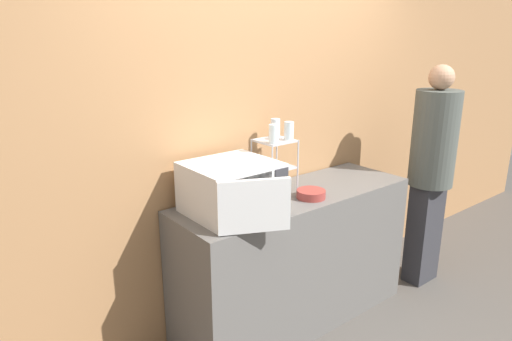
# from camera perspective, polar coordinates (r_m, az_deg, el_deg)

# --- Properties ---
(ground_plane) EXTENTS (12.00, 12.00, 0.00)m
(ground_plane) POSITION_cam_1_polar(r_m,az_deg,el_deg) (3.27, 8.16, -19.86)
(ground_plane) COLOR #4C4742
(wall_back) EXTENTS (8.00, 0.06, 2.60)m
(wall_back) POSITION_cam_1_polar(r_m,az_deg,el_deg) (3.13, 1.17, 4.89)
(wall_back) COLOR #9E7047
(wall_back) RESTS_ON ground_plane
(counter) EXTENTS (1.71, 0.56, 0.94)m
(counter) POSITION_cam_1_polar(r_m,az_deg,el_deg) (3.19, 4.82, -10.85)
(counter) COLOR #595654
(counter) RESTS_ON ground_plane
(microwave) EXTENTS (0.51, 0.63, 0.30)m
(microwave) POSITION_cam_1_polar(r_m,az_deg,el_deg) (2.62, -2.98, -2.27)
(microwave) COLOR silver
(microwave) RESTS_ON counter
(dish_rack) EXTENTS (0.22, 0.22, 0.36)m
(dish_rack) POSITION_cam_1_polar(r_m,az_deg,el_deg) (2.92, 2.32, 1.90)
(dish_rack) COLOR #B2B2B7
(dish_rack) RESTS_ON counter
(glass_front_left) EXTENTS (0.06, 0.06, 0.12)m
(glass_front_left) POSITION_cam_1_polar(r_m,az_deg,el_deg) (2.79, 2.24, 4.59)
(glass_front_left) COLOR silver
(glass_front_left) RESTS_ON dish_rack
(glass_back_right) EXTENTS (0.06, 0.06, 0.12)m
(glass_back_right) POSITION_cam_1_polar(r_m,az_deg,el_deg) (2.98, 2.44, 5.38)
(glass_back_right) COLOR silver
(glass_back_right) RESTS_ON dish_rack
(glass_front_right) EXTENTS (0.06, 0.06, 0.12)m
(glass_front_right) POSITION_cam_1_polar(r_m,az_deg,el_deg) (2.88, 4.13, 4.96)
(glass_front_right) COLOR silver
(glass_front_right) RESTS_ON dish_rack
(bowl) EXTENTS (0.19, 0.19, 0.05)m
(bowl) POSITION_cam_1_polar(r_m,az_deg,el_deg) (2.92, 6.89, -2.95)
(bowl) COLOR maroon
(bowl) RESTS_ON counter
(person) EXTENTS (0.33, 0.33, 1.73)m
(person) POSITION_cam_1_polar(r_m,az_deg,el_deg) (3.75, 21.09, 0.67)
(person) COLOR #2D2D33
(person) RESTS_ON ground_plane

